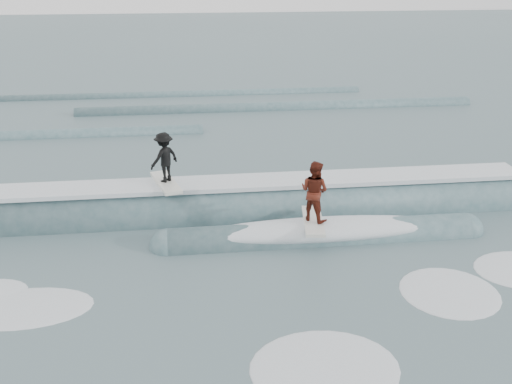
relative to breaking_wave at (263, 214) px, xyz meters
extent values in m
plane|color=#425B60|center=(-0.30, -4.02, -0.05)|extent=(160.00, 160.00, 0.00)
cylinder|color=#3C5E66|center=(-0.30, 0.37, -0.05)|extent=(20.71, 1.94, 1.94)
cylinder|color=#3C5E66|center=(1.50, -1.83, -0.05)|extent=(9.00, 1.09, 1.09)
sphere|color=#3C5E66|center=(-3.00, -1.83, -0.05)|extent=(1.09, 1.09, 1.09)
sphere|color=#3C5E66|center=(6.00, -1.83, -0.05)|extent=(1.09, 1.09, 1.09)
cube|color=white|center=(-0.30, 0.37, 0.99)|extent=(18.00, 1.30, 0.14)
ellipsoid|color=white|center=(1.50, -1.83, 0.25)|extent=(7.60, 1.30, 0.60)
cube|color=silver|center=(-3.06, 0.37, 1.11)|extent=(1.08, 2.07, 0.10)
imported|color=black|center=(-3.06, 0.37, 1.96)|extent=(1.15, 1.12, 1.58)
cube|color=silver|center=(1.24, -1.83, 0.55)|extent=(0.81, 2.06, 0.10)
imported|color=#50190F|center=(1.24, -1.83, 1.50)|extent=(1.10, 1.09, 1.79)
ellipsoid|color=white|center=(0.26, -7.52, -0.05)|extent=(3.08, 2.10, 0.10)
ellipsoid|color=white|center=(4.02, -5.11, -0.05)|extent=(2.87, 1.96, 0.10)
ellipsoid|color=white|center=(-6.37, -4.55, -0.05)|extent=(3.07, 2.09, 0.10)
cylinder|color=#3C5E66|center=(2.75, 13.98, -0.05)|extent=(22.00, 0.80, 0.80)
cylinder|color=#3C5E66|center=(-2.57, 17.98, -0.05)|extent=(22.00, 0.60, 0.60)
camera|label=1|loc=(-2.26, -16.64, 7.66)|focal=40.00mm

